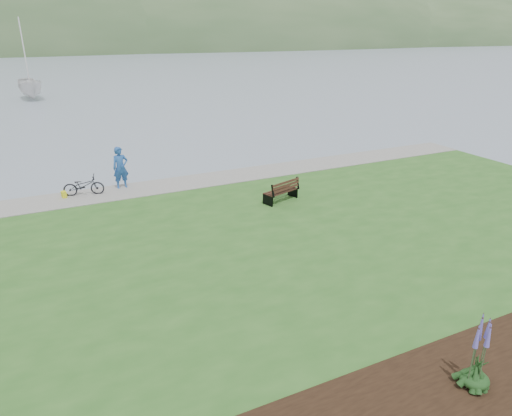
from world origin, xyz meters
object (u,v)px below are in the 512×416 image
Objects in this scene: person at (120,164)px; sailboat at (33,99)px; park_bench at (282,190)px; bicycle_a at (84,186)px.

person is 0.08× the size of sailboat.
bicycle_a is at bearing 131.11° from park_bench.
person is 37.55m from sailboat.
person is (-6.01, 4.93, 0.67)m from park_bench.
park_bench is 9.05m from bicycle_a.
person is 1.32× the size of bicycle_a.
person reaches higher than bicycle_a.
person reaches higher than park_bench.
park_bench is 43.31m from sailboat.
park_bench is 0.99× the size of bicycle_a.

